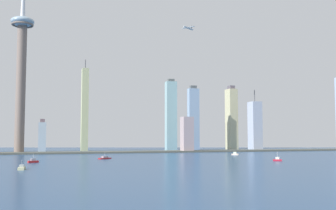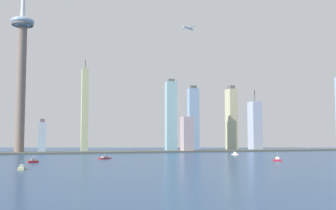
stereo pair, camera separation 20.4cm
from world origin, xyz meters
name	(u,v)px [view 2 (the right image)]	position (x,y,z in m)	size (l,w,h in m)	color
waterfront_pier	(168,151)	(0.00, 479.13, 1.37)	(999.83, 40.72, 2.73)	#51554C
observation_tower	(22,58)	(-249.49, 497.14, 158.74)	(38.21, 38.21, 349.02)	#78675D
skyscraper_1	(231,118)	(176.83, 589.31, 66.56)	(18.66, 26.62, 137.95)	#C2BC90
skyscraper_2	(255,126)	(189.39, 509.49, 48.37)	(20.49, 23.70, 120.86)	#A5B0C7
skyscraper_3	(42,136)	(-214.74, 586.02, 28.28)	(13.74, 25.06, 60.47)	#AFC3CF
skyscraper_4	(85,109)	(-136.72, 591.76, 80.45)	(12.76, 22.27, 178.97)	#B5BB89
skyscraper_5	(193,119)	(73.04, 547.25, 62.80)	(21.18, 13.40, 129.40)	#88A5C5
skyscraper_6	(171,115)	(31.55, 564.82, 70.02)	(21.24, 15.73, 143.42)	#8EBABE
skyscraper_7	(187,134)	(34.04, 475.44, 31.45)	(19.29, 20.68, 62.90)	#A9969B
boat_0	(22,168)	(-226.05, 165.24, 1.57)	(5.80, 15.89, 8.08)	beige
boat_1	(33,161)	(-219.65, 257.40, 1.64)	(11.68, 7.20, 9.83)	red
boat_4	(105,158)	(-135.78, 305.64, 1.22)	(17.59, 13.99, 8.78)	#AE1D23
boat_5	(277,160)	(48.66, 205.35, 1.70)	(9.63, 7.69, 10.70)	#AF1B2F
boat_7	(235,154)	(67.08, 351.72, 1.69)	(9.95, 8.43, 4.70)	beige
airplane	(188,28)	(28.59, 452.11, 219.16)	(23.99, 21.98, 7.69)	silver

